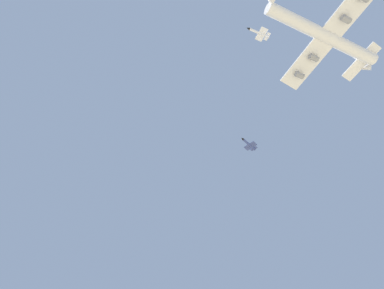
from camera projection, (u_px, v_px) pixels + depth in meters
name	position (u px, v px, depth m)	size (l,w,h in m)	color
carrier_jet	(326.00, 37.00, 146.96)	(65.61, 55.94, 20.76)	white
chase_jet_lead	(249.00, 144.00, 189.56)	(15.05, 9.09, 4.00)	#38478C
chase_jet_left_wing	(259.00, 33.00, 166.90)	(12.51, 13.14, 4.00)	silver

